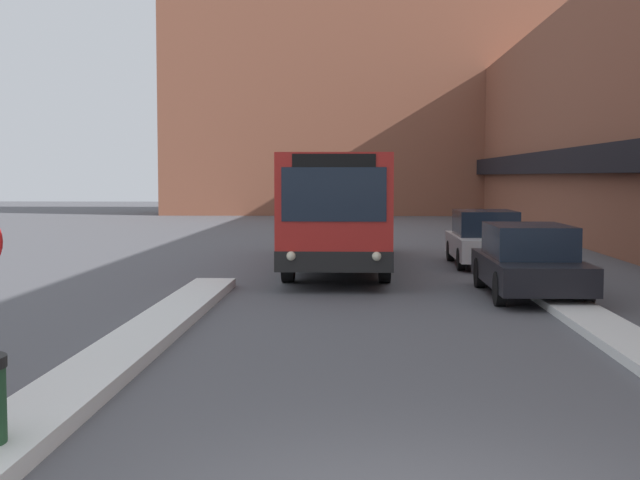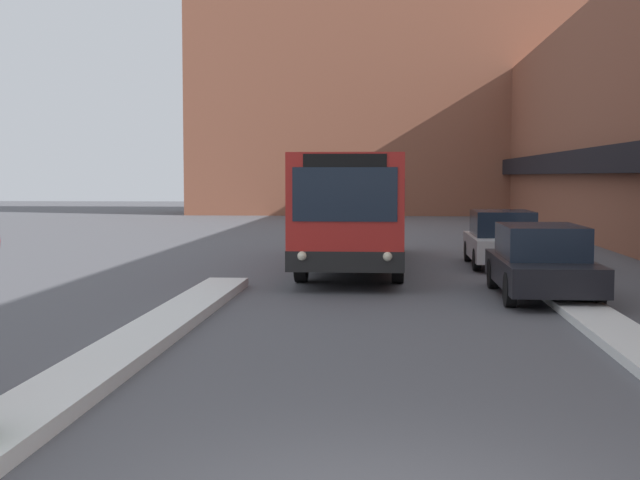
% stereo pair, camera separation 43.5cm
% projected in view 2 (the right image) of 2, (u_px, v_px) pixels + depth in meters
% --- Properties ---
extents(building_backdrop_far, '(26.00, 8.00, 15.41)m').
position_uv_depth(building_backdrop_far, '(389.00, 98.00, 59.11)').
color(building_backdrop_far, brown).
rests_on(building_backdrop_far, ground_plane).
extents(snow_bank_left, '(0.90, 14.22, 0.19)m').
position_uv_depth(snow_bank_left, '(144.00, 338.00, 13.31)').
color(snow_bank_left, silver).
rests_on(snow_bank_left, ground_plane).
extents(snow_bank_right, '(0.90, 15.85, 0.15)m').
position_uv_depth(snow_bank_right, '(604.00, 324.00, 14.69)').
color(snow_bank_right, silver).
rests_on(snow_bank_right, ground_plane).
extents(city_bus, '(2.55, 11.64, 3.01)m').
position_uv_depth(city_bus, '(355.00, 207.00, 24.43)').
color(city_bus, red).
rests_on(city_bus, ground_plane).
extents(parked_car_front, '(1.86, 4.62, 1.50)m').
position_uv_depth(parked_car_front, '(541.00, 261.00, 18.40)').
color(parked_car_front, black).
rests_on(parked_car_front, ground_plane).
extents(parked_car_middle, '(1.85, 4.32, 1.54)m').
position_uv_depth(parked_car_middle, '(502.00, 239.00, 24.80)').
color(parked_car_middle, silver).
rests_on(parked_car_middle, ground_plane).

